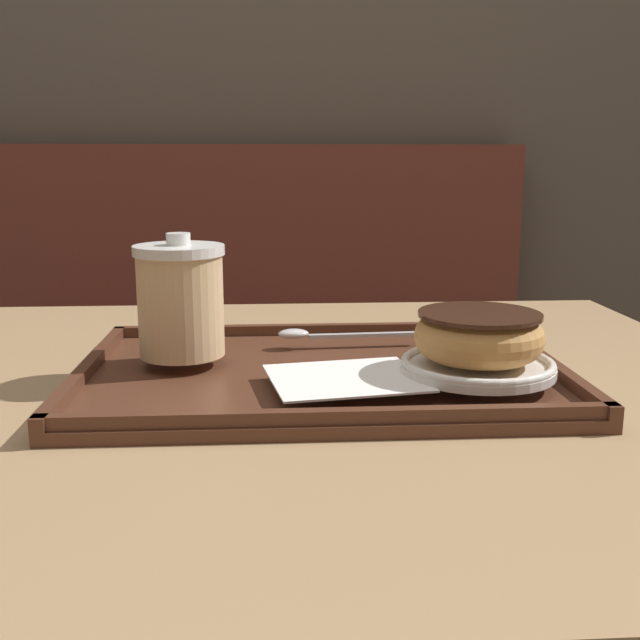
% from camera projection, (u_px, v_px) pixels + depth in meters
% --- Properties ---
extents(wall_behind, '(8.00, 0.05, 2.40)m').
position_uv_depth(wall_behind, '(274.00, 57.00, 1.74)').
color(wall_behind, brown).
rests_on(wall_behind, ground_plane).
extents(booth_bench, '(1.33, 0.44, 1.00)m').
position_uv_depth(booth_bench, '(235.00, 453.00, 1.69)').
color(booth_bench, brown).
rests_on(booth_bench, ground_plane).
extents(cafe_table, '(1.00, 0.85, 0.74)m').
position_uv_depth(cafe_table, '(285.00, 535.00, 0.80)').
color(cafe_table, tan).
rests_on(cafe_table, ground_plane).
extents(serving_tray, '(0.48, 0.33, 0.02)m').
position_uv_depth(serving_tray, '(320.00, 374.00, 0.76)').
color(serving_tray, '#512D1E').
rests_on(serving_tray, cafe_table).
extents(napkin_paper, '(0.15, 0.14, 0.00)m').
position_uv_depth(napkin_paper, '(346.00, 378.00, 0.69)').
color(napkin_paper, white).
rests_on(napkin_paper, serving_tray).
extents(coffee_cup_front, '(0.09, 0.09, 0.13)m').
position_uv_depth(coffee_cup_front, '(181.00, 300.00, 0.76)').
color(coffee_cup_front, '#E0B784').
rests_on(coffee_cup_front, serving_tray).
extents(plate_with_chocolate_donut, '(0.15, 0.15, 0.01)m').
position_uv_depth(plate_with_chocolate_donut, '(477.00, 365.00, 0.71)').
color(plate_with_chocolate_donut, white).
rests_on(plate_with_chocolate_donut, serving_tray).
extents(donut_chocolate_glazed, '(0.12, 0.12, 0.04)m').
position_uv_depth(donut_chocolate_glazed, '(479.00, 335.00, 0.70)').
color(donut_chocolate_glazed, tan).
rests_on(donut_chocolate_glazed, plate_with_chocolate_donut).
extents(spoon, '(0.16, 0.02, 0.01)m').
position_uv_depth(spoon, '(317.00, 334.00, 0.85)').
color(spoon, silver).
rests_on(spoon, serving_tray).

